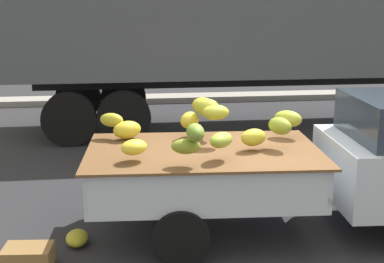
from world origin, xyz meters
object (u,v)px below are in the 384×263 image
at_px(pickup_truck, 359,162).
at_px(produce_crate, 28,257).
at_px(semi_trailer, 282,13).
at_px(fallen_banana_bunch_near_tailgate, 77,238).

height_order(pickup_truck, produce_crate, pickup_truck).
height_order(semi_trailer, produce_crate, semi_trailer).
bearing_deg(produce_crate, fallen_banana_bunch_near_tailgate, 46.58).
xyz_separation_m(pickup_truck, semi_trailer, (0.65, 5.75, 1.65)).
height_order(pickup_truck, fallen_banana_bunch_near_tailgate, pickup_truck).
bearing_deg(semi_trailer, pickup_truck, -96.46).
bearing_deg(pickup_truck, fallen_banana_bunch_near_tailgate, -176.11).
distance_m(fallen_banana_bunch_near_tailgate, produce_crate, 0.70).
relative_size(semi_trailer, fallen_banana_bunch_near_tailgate, 30.95).
height_order(pickup_truck, semi_trailer, semi_trailer).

